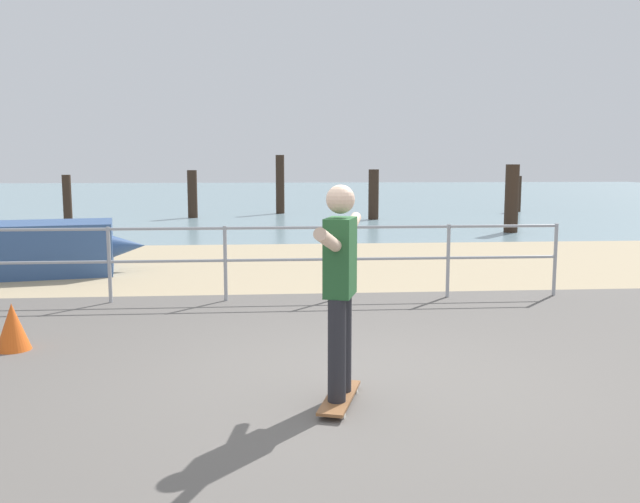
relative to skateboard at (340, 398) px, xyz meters
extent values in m
cube|color=#605B56|center=(0.09, -0.53, -0.07)|extent=(24.00, 10.00, 0.04)
cube|color=tan|center=(0.09, 7.47, -0.07)|extent=(24.00, 6.00, 0.04)
cube|color=#75939E|center=(0.09, 35.47, -0.07)|extent=(72.00, 50.00, 0.04)
cylinder|color=#9EA0A5|center=(-2.67, 4.07, 0.46)|extent=(0.05, 0.05, 1.05)
cylinder|color=#9EA0A5|center=(-1.12, 4.07, 0.46)|extent=(0.05, 0.05, 1.05)
cylinder|color=#9EA0A5|center=(0.43, 4.07, 0.46)|extent=(0.05, 0.05, 1.05)
cylinder|color=#9EA0A5|center=(1.98, 4.07, 0.46)|extent=(0.05, 0.05, 1.05)
cylinder|color=#9EA0A5|center=(3.53, 4.07, 0.46)|extent=(0.05, 0.05, 1.05)
cylinder|color=#9EA0A5|center=(-2.67, 4.07, 0.95)|extent=(12.40, 0.04, 0.04)
cylinder|color=#9EA0A5|center=(-2.67, 4.07, 0.51)|extent=(12.40, 0.04, 0.04)
cone|color=#335184|center=(-3.24, 6.81, 0.38)|extent=(1.23, 0.97, 0.77)
cube|color=brown|center=(0.00, 0.00, 0.00)|extent=(0.43, 0.82, 0.02)
cylinder|color=silver|center=(0.01, 0.29, -0.04)|extent=(0.05, 0.07, 0.06)
cylinder|color=silver|center=(0.16, 0.24, -0.04)|extent=(0.05, 0.07, 0.06)
cylinder|color=silver|center=(-0.16, -0.24, -0.04)|extent=(0.05, 0.07, 0.06)
cylinder|color=silver|center=(-0.01, -0.29, -0.04)|extent=(0.05, 0.07, 0.06)
cylinder|color=#26262B|center=(0.04, 0.11, 0.42)|extent=(0.14, 0.14, 0.80)
cylinder|color=#26262B|center=(-0.04, -0.11, 0.42)|extent=(0.14, 0.14, 0.80)
cube|color=#26592D|center=(0.00, 0.00, 1.12)|extent=(0.30, 0.40, 0.60)
sphere|color=beige|center=(0.00, 0.00, 1.56)|extent=(0.22, 0.22, 0.22)
cylinder|color=beige|center=(0.13, 0.43, 1.30)|extent=(0.25, 0.56, 0.23)
cylinder|color=beige|center=(-0.13, -0.43, 1.30)|extent=(0.25, 0.56, 0.23)
cylinder|color=#332319|center=(-6.15, 14.35, 0.72)|extent=(0.24, 0.24, 1.57)
cylinder|color=#332319|center=(-3.09, 18.34, 0.76)|extent=(0.33, 0.33, 1.66)
cylinder|color=#332319|center=(-0.03, 20.09, 1.03)|extent=(0.32, 0.32, 2.20)
cylinder|color=#332319|center=(3.04, 17.17, 0.78)|extent=(0.35, 0.35, 1.69)
cylinder|color=#332319|center=(6.10, 12.67, 0.86)|extent=(0.37, 0.37, 1.86)
cylinder|color=#332319|center=(9.16, 20.22, 0.64)|extent=(0.30, 0.30, 1.41)
cone|color=#E55919|center=(-3.12, 1.78, 0.18)|extent=(0.36, 0.36, 0.50)
camera|label=1|loc=(-0.56, -5.01, 1.83)|focal=37.48mm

